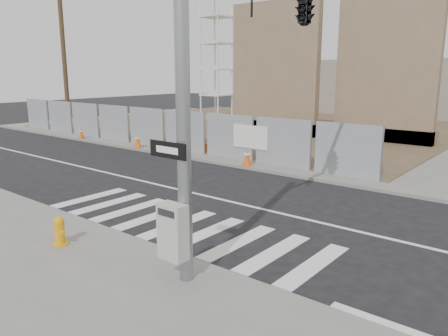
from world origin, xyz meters
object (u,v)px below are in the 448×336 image
Objects in this scene: traffic_cone_c at (206,145)px; traffic_cone_d at (247,157)px; fire_hydrant at (59,231)px; signal_pole at (271,34)px; traffic_cone_a at (81,133)px; traffic_cone_b at (138,140)px; crane_tower at (216,5)px.

traffic_cone_d is (3.39, -1.23, 0.01)m from traffic_cone_c.
traffic_cone_c is at bearing 123.42° from fire_hydrant.
signal_pole is 9.58× the size of traffic_cone_c.
traffic_cone_a is at bearing 153.37° from fire_hydrant.
traffic_cone_b is (5.06, -0.00, 0.06)m from traffic_cone_a.
traffic_cone_d is at bearing 108.29° from fire_hydrant.
signal_pole reaches higher than traffic_cone_a.
traffic_cone_c is (-8.49, 7.49, -4.30)m from signal_pole.
signal_pole reaches higher than traffic_cone_b.
fire_hydrant is at bearing -34.95° from traffic_cone_a.
traffic_cone_a is at bearing -171.95° from traffic_cone_c.
crane_tower is 24.84× the size of traffic_cone_c.
crane_tower is 16.96m from traffic_cone_c.
traffic_cone_c is (3.62, 1.23, -0.02)m from traffic_cone_b.
crane_tower is at bearing 112.85° from traffic_cone_b.
signal_pole is 6.45m from fire_hydrant.
traffic_cone_d is at bearing 0.00° from traffic_cone_b.
fire_hydrant is at bearing -47.87° from traffic_cone_b.
signal_pole is at bearing -41.42° from traffic_cone_c.
crane_tower reaches higher than traffic_cone_d.
traffic_cone_d is (-1.69, 9.61, 0.04)m from fire_hydrant.
crane_tower is 26.88× the size of fire_hydrant.
crane_tower is at bearing 91.45° from traffic_cone_a.
traffic_cone_b is 7.00m from traffic_cone_d.
fire_hydrant is 1.02× the size of traffic_cone_a.
signal_pole is 14.29m from traffic_cone_b.
traffic_cone_a is (-13.75, 9.61, -0.01)m from fire_hydrant.
traffic_cone_a is (0.32, -12.78, -8.58)m from crane_tower.
signal_pole reaches higher than traffic_cone_d.
signal_pole is 26.21m from crane_tower.
crane_tower is 16.28m from traffic_cone_b.
fire_hydrant is at bearing -80.03° from traffic_cone_d.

